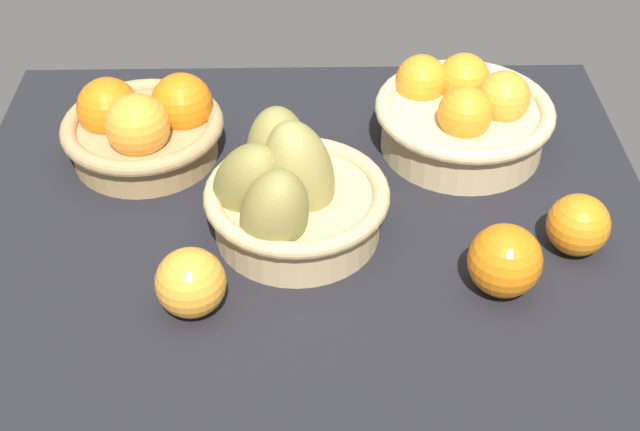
% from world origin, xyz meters
% --- Properties ---
extents(market_tray, '(0.84, 0.72, 0.03)m').
position_xyz_m(market_tray, '(0.00, 0.00, 0.01)').
color(market_tray, black).
rests_on(market_tray, ground).
extents(basket_center_pears, '(0.23, 0.21, 0.16)m').
position_xyz_m(basket_center_pears, '(0.02, 0.02, 0.08)').
color(basket_center_pears, tan).
rests_on(basket_center_pears, market_tray).
extents(basket_near_right, '(0.21, 0.21, 0.11)m').
position_xyz_m(basket_near_right, '(0.21, -0.14, 0.07)').
color(basket_near_right, tan).
rests_on(basket_near_right, market_tray).
extents(basket_near_left, '(0.23, 0.23, 0.11)m').
position_xyz_m(basket_near_left, '(-0.20, -0.15, 0.08)').
color(basket_near_left, '#D3BC8C').
rests_on(basket_near_left, market_tray).
extents(loose_orange_front_gap, '(0.07, 0.07, 0.07)m').
position_xyz_m(loose_orange_front_gap, '(-0.30, 0.05, 0.07)').
color(loose_orange_front_gap, orange).
rests_on(loose_orange_front_gap, market_tray).
extents(loose_orange_back_gap, '(0.08, 0.08, 0.08)m').
position_xyz_m(loose_orange_back_gap, '(0.12, 0.14, 0.07)').
color(loose_orange_back_gap, '#F49E33').
rests_on(loose_orange_back_gap, market_tray).
extents(loose_orange_side_gap, '(0.08, 0.08, 0.08)m').
position_xyz_m(loose_orange_side_gap, '(-0.21, 0.11, 0.07)').
color(loose_orange_side_gap, orange).
rests_on(loose_orange_side_gap, market_tray).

